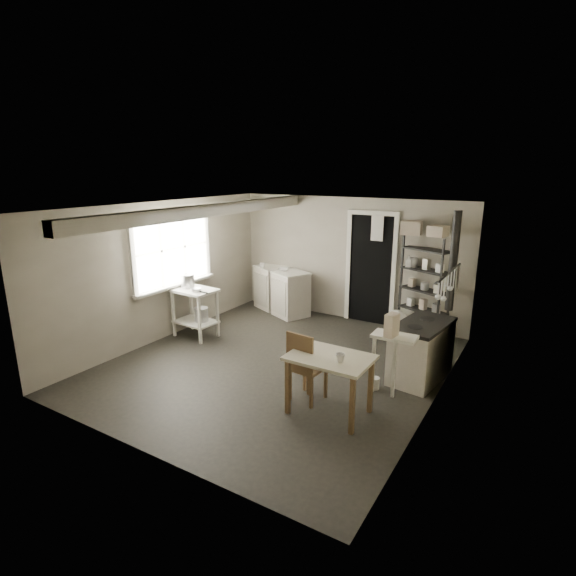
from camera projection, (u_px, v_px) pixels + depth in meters
The scene contains 31 objects.
floor at pixel (278, 364), 6.65m from camera, with size 5.00×5.00×0.00m, color black.
ceiling at pixel (276, 207), 6.05m from camera, with size 5.00×5.00×0.00m, color silver.
wall_back at pixel (349, 259), 8.42m from camera, with size 4.50×0.02×2.30m, color #A39C8B.
wall_front at pixel (136, 348), 4.29m from camera, with size 4.50×0.02×2.30m, color #A39C8B.
wall_left at pixel (163, 271), 7.48m from camera, with size 0.02×5.00×2.30m, color #A39C8B.
wall_right at pixel (440, 316), 5.23m from camera, with size 0.02×5.00×2.30m, color #A39C8B.
window at pixel (172, 249), 7.54m from camera, with size 0.12×1.76×1.28m, color white, non-canonical shape.
doorway at pixel (370, 270), 8.21m from camera, with size 0.96×0.10×2.08m, color white, non-canonical shape.
ceiling_beam at pixel (209, 210), 6.68m from camera, with size 0.18×5.00×0.18m, color white, non-canonical shape.
wallpaper_panel at pixel (439, 315), 5.23m from camera, with size 0.01×5.00×2.30m, color beige, non-canonical shape.
utensil_rail at pixel (449, 272), 5.65m from camera, with size 0.06×1.20×0.44m, color #B9B9BC, non-canonical shape.
prep_table at pixel (195, 314), 7.66m from camera, with size 0.73×0.52×0.84m, color white, non-canonical shape.
stockpot at pixel (187, 282), 7.63m from camera, with size 0.23×0.23×0.25m, color #B9B9BC.
saucepan at pixel (196, 291), 7.39m from camera, with size 0.18×0.18×0.10m, color #B9B9BC.
bucket at pixel (201, 315), 7.65m from camera, with size 0.24×0.24×0.26m, color #B9B9BC.
base_cabinets at pixel (281, 289), 8.98m from camera, with size 1.33×0.57×0.87m, color beige, non-canonical shape.
mixing_bowl at pixel (283, 267), 8.70m from camera, with size 0.28×0.28×0.07m, color white.
counter_cup at pixel (262, 263), 8.99m from camera, with size 0.12×0.12×0.09m, color white.
shelf_rack at pixel (425, 282), 7.56m from camera, with size 0.83×0.32×1.74m, color black, non-canonical shape.
shelf_jar at pixel (409, 255), 7.65m from camera, with size 0.09×0.09×0.20m, color white.
storage_box_a at pixel (412, 218), 7.38m from camera, with size 0.32×0.28×0.22m, color beige.
storage_box_b at pixel (439, 221), 7.17m from camera, with size 0.27×0.25×0.17m, color beige.
stove at pixel (421, 348), 6.10m from camera, with size 0.57×1.03×0.81m, color beige, non-canonical shape.
stovepipe at pixel (453, 261), 6.06m from camera, with size 0.11×0.11×1.48m, color black, non-canonical shape.
side_ledge at pixel (393, 365), 5.60m from camera, with size 0.54×0.29×0.83m, color white, non-canonical shape.
oats_box at pixel (392, 322), 5.41m from camera, with size 0.11×0.19×0.28m, color beige.
work_table at pixel (329, 383), 5.24m from camera, with size 0.95×0.66×0.72m, color beige, non-canonical shape.
table_cup at pixel (340, 355), 4.98m from camera, with size 0.10×0.10×0.10m, color white.
chair at pixel (308, 363), 5.53m from camera, with size 0.38×0.40×0.92m, color brown, non-canonical shape.
flour_sack at pixel (397, 324), 7.64m from camera, with size 0.41×0.35×0.49m, color white.
floor_crock at pixel (375, 383), 5.90m from camera, with size 0.12×0.12×0.16m, color white.
Camera 1 is at (3.31, -5.16, 2.82)m, focal length 28.00 mm.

